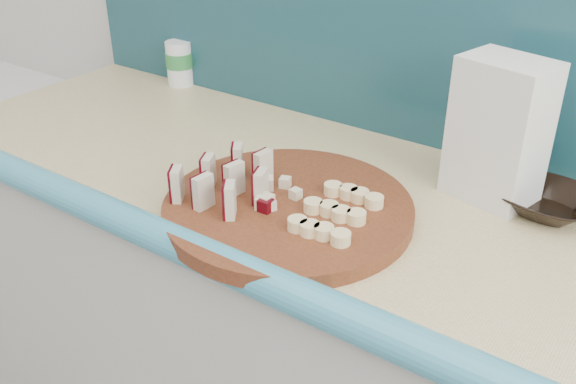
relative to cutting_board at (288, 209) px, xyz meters
The scene contains 8 objects.
backsplash 0.52m from the cutting_board, 63.90° to the left, with size 2.20×0.02×0.50m, color teal.
cutting_board is the anchor object (origin of this frame).
apple_wedges 0.12m from the cutting_board, 159.65° to the right, with size 0.14×0.17×0.06m.
apple_chunks 0.04m from the cutting_board, behind, with size 0.07×0.07×0.02m.
banana_slices 0.09m from the cutting_board, ahead, with size 0.12×0.17×0.02m.
brown_bowl 0.45m from the cutting_board, 36.81° to the left, with size 0.16×0.16×0.04m, color black.
flour_bag 0.39m from the cutting_board, 46.30° to the left, with size 0.15×0.11×0.25m, color white.
canister 0.73m from the cutting_board, 148.00° to the left, with size 0.07×0.07×0.11m.
Camera 1 is at (0.44, 0.60, 1.48)m, focal length 40.00 mm.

